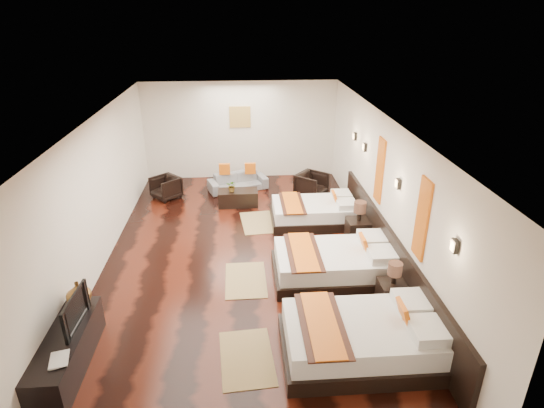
{
  "coord_description": "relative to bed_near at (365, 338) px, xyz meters",
  "views": [
    {
      "loc": [
        -0.0,
        -7.81,
        4.67
      ],
      "look_at": [
        0.58,
        0.17,
        1.1
      ],
      "focal_mm": 29.32,
      "sensor_mm": 36.0,
      "label": 1
    }
  ],
  "objects": [
    {
      "name": "nightstand_b",
      "position": [
        0.75,
        3.34,
        0.03
      ],
      "size": [
        0.48,
        0.48,
        0.96
      ],
      "color": "black",
      "rests_on": "floor"
    },
    {
      "name": "nightstand_a",
      "position": [
        0.75,
        1.07,
        0.0
      ],
      "size": [
        0.44,
        0.44,
        0.87
      ],
      "color": "black",
      "rests_on": "floor"
    },
    {
      "name": "figurine",
      "position": [
        -4.2,
        0.79,
        0.44
      ],
      "size": [
        0.38,
        0.38,
        0.38
      ],
      "primitive_type": "imported",
      "rotation": [
        0.0,
        0.0,
        0.06
      ],
      "color": "brown",
      "rests_on": "tv_console"
    },
    {
      "name": "sconce_mid",
      "position": [
        1.01,
        2.07,
        1.55
      ],
      "size": [
        0.07,
        0.12,
        0.18
      ],
      "color": "black",
      "rests_on": "right_wall"
    },
    {
      "name": "jute_mat_near",
      "position": [
        -1.71,
        0.05,
        -0.3
      ],
      "size": [
        0.83,
        1.25,
        0.01
      ],
      "primitive_type": "cube",
      "rotation": [
        0.0,
        0.0,
        0.07
      ],
      "color": "#947A4B",
      "rests_on": "floor"
    },
    {
      "name": "sofa",
      "position": [
        -1.81,
        6.56,
        -0.07
      ],
      "size": [
        1.71,
        1.09,
        0.47
      ],
      "primitive_type": "imported",
      "rotation": [
        0.0,
        0.0,
        0.32
      ],
      "color": "slate",
      "rests_on": "floor"
    },
    {
      "name": "jute_mat_far",
      "position": [
        -1.35,
        4.45,
        -0.3
      ],
      "size": [
        0.87,
        1.27,
        0.01
      ],
      "primitive_type": "cube",
      "rotation": [
        0.0,
        0.0,
        0.1
      ],
      "color": "#947A4B",
      "rests_on": "floor"
    },
    {
      "name": "headboard_panel",
      "position": [
        1.01,
        2.07,
        0.15
      ],
      "size": [
        0.08,
        6.6,
        0.9
      ],
      "primitive_type": "cube",
      "color": "black",
      "rests_on": "floor"
    },
    {
      "name": "gold_artwork",
      "position": [
        -1.7,
        7.6,
        1.5
      ],
      "size": [
        0.6,
        0.04,
        0.6
      ],
      "primitive_type": "cube",
      "color": "#AD873F",
      "rests_on": "back_wall"
    },
    {
      "name": "sconce_near",
      "position": [
        1.01,
        -0.13,
        1.55
      ],
      "size": [
        0.07,
        0.12,
        0.18
      ],
      "color": "black",
      "rests_on": "right_wall"
    },
    {
      "name": "armchair_right",
      "position": [
        0.15,
        5.93,
        0.02
      ],
      "size": [
        1.0,
        1.0,
        0.66
      ],
      "primitive_type": "imported",
      "rotation": [
        0.0,
        0.0,
        0.87
      ],
      "color": "black",
      "rests_on": "floor"
    },
    {
      "name": "sconce_lounge",
      "position": [
        1.01,
        5.17,
        1.55
      ],
      "size": [
        0.07,
        0.12,
        0.18
      ],
      "color": "black",
      "rests_on": "right_wall"
    },
    {
      "name": "bed_near",
      "position": [
        0.0,
        0.0,
        0.0
      ],
      "size": [
        2.33,
        1.46,
        0.89
      ],
      "color": "black",
      "rests_on": "floor"
    },
    {
      "name": "orange_panel_b",
      "position": [
        1.03,
        3.17,
        1.4
      ],
      "size": [
        0.04,
        0.4,
        1.3
      ],
      "primitive_type": "cube",
      "color": "#D86014",
      "rests_on": "right_wall"
    },
    {
      "name": "tv",
      "position": [
        -4.15,
        0.3,
        0.49
      ],
      "size": [
        0.15,
        0.85,
        0.49
      ],
      "primitive_type": "imported",
      "rotation": [
        0.0,
        0.0,
        1.52
      ],
      "color": "black",
      "rests_on": "tv_console"
    },
    {
      "name": "armchair_left",
      "position": [
        -3.7,
        6.1,
        -0.0
      ],
      "size": [
        0.92,
        0.92,
        0.6
      ],
      "primitive_type": "imported",
      "rotation": [
        0.0,
        0.0,
        -0.83
      ],
      "color": "black",
      "rests_on": "floor"
    },
    {
      "name": "bed_mid",
      "position": [
        -0.0,
        2.05,
        -0.01
      ],
      "size": [
        2.25,
        1.42,
        0.86
      ],
      "color": "black",
      "rests_on": "floor"
    },
    {
      "name": "ceiling",
      "position": [
        -1.7,
        2.87,
        2.5
      ],
      "size": [
        5.5,
        9.5,
        0.01
      ],
      "primitive_type": "cube",
      "color": "white",
      "rests_on": "floor"
    },
    {
      "name": "book",
      "position": [
        -4.2,
        -0.44,
        0.26
      ],
      "size": [
        0.3,
        0.36,
        0.03
      ],
      "primitive_type": "imported",
      "rotation": [
        0.0,
        0.0,
        0.24
      ],
      "color": "black",
      "rests_on": "tv_console"
    },
    {
      "name": "table_plant",
      "position": [
        -1.95,
        5.46,
        0.24
      ],
      "size": [
        0.32,
        0.3,
        0.29
      ],
      "primitive_type": "imported",
      "rotation": [
        0.0,
        0.0,
        -0.31
      ],
      "color": "#295E1F",
      "rests_on": "coffee_table"
    },
    {
      "name": "floor",
      "position": [
        -1.7,
        2.87,
        -0.3
      ],
      "size": [
        5.5,
        9.5,
        0.01
      ],
      "primitive_type": "cube",
      "color": "black",
      "rests_on": "ground"
    },
    {
      "name": "sconce_far",
      "position": [
        1.01,
        4.27,
        1.55
      ],
      "size": [
        0.07,
        0.12,
        0.18
      ],
      "color": "black",
      "rests_on": "right_wall"
    },
    {
      "name": "coffee_table",
      "position": [
        -1.81,
        5.51,
        -0.1
      ],
      "size": [
        1.0,
        0.51,
        0.4
      ],
      "primitive_type": "cube",
      "rotation": [
        0.0,
        0.0,
        0.01
      ],
      "color": "black",
      "rests_on": "floor"
    },
    {
      "name": "left_wall",
      "position": [
        -4.45,
        2.87,
        1.1
      ],
      "size": [
        0.01,
        9.5,
        2.8
      ],
      "primitive_type": "cube",
      "color": "silver",
      "rests_on": "floor"
    },
    {
      "name": "bed_far",
      "position": [
        -0.0,
        4.4,
        -0.04
      ],
      "size": [
        2.0,
        1.26,
        0.76
      ],
      "color": "black",
      "rests_on": "floor"
    },
    {
      "name": "right_wall",
      "position": [
        1.05,
        2.87,
        1.1
      ],
      "size": [
        0.01,
        9.5,
        2.8
      ],
      "primitive_type": "cube",
      "color": "silver",
      "rests_on": "floor"
    },
    {
      "name": "back_wall",
      "position": [
        -1.7,
        7.62,
        1.1
      ],
      "size": [
        5.5,
        0.01,
        2.8
      ],
      "primitive_type": "cube",
      "color": "silver",
      "rests_on": "floor"
    },
    {
      "name": "orange_panel_a",
      "position": [
        1.03,
        0.97,
        1.4
      ],
      "size": [
        0.04,
        0.4,
        1.3
      ],
      "primitive_type": "cube",
      "color": "#D86014",
      "rests_on": "right_wall"
    },
    {
      "name": "tv_console",
      "position": [
        -4.2,
        0.06,
        -0.03
      ],
      "size": [
        0.5,
        1.8,
        0.55
      ],
      "primitive_type": "cube",
      "color": "black",
      "rests_on": "floor"
    },
    {
      "name": "jute_mat_mid",
      "position": [
        -1.68,
        2.06,
        -0.3
      ],
      "size": [
        0.76,
        1.21,
        0.01
      ],
      "primitive_type": "cube",
      "rotation": [
        0.0,
        0.0,
        0.01
      ],
      "color": "#947A4B",
      "rests_on": "floor"
    }
  ]
}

